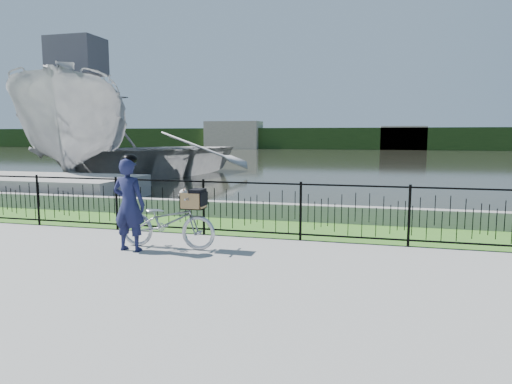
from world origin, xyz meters
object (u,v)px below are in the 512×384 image
(boat_near, at_px, (80,129))
(cyclist, at_px, (129,203))
(boat_far, at_px, (146,154))
(bicycle_rig, at_px, (168,221))

(boat_near, bearing_deg, cyclist, -51.32)
(boat_near, distance_m, boat_far, 3.38)
(bicycle_rig, xyz_separation_m, cyclist, (-0.58, -0.34, 0.35))
(bicycle_rig, xyz_separation_m, boat_near, (-9.15, 10.37, 1.80))
(boat_far, bearing_deg, boat_near, -124.65)
(bicycle_rig, bearing_deg, cyclist, -149.45)
(boat_near, bearing_deg, boat_far, 55.35)
(cyclist, xyz_separation_m, boat_near, (-8.58, 10.71, 1.45))
(cyclist, bearing_deg, boat_far, 116.98)
(boat_far, bearing_deg, cyclist, -63.02)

